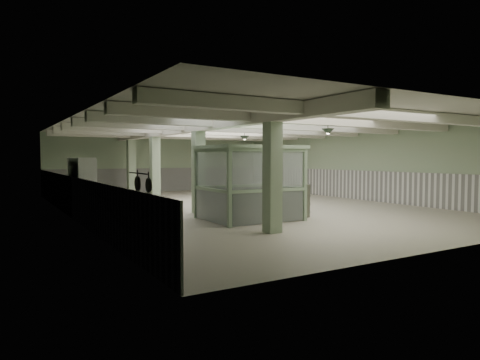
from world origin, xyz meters
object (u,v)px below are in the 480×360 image
walkin_cooler (82,188)px  filing_cabinet (301,201)px  prep_counter (117,220)px  guard_booth (249,170)px

walkin_cooler → filing_cabinet: 7.94m
walkin_cooler → prep_counter: bearing=-88.9°
guard_booth → prep_counter: bearing=-168.1°
prep_counter → filing_cabinet: filing_cabinet is taller
walkin_cooler → guard_booth: size_ratio=0.73×
walkin_cooler → filing_cabinet: (6.86, -3.97, -0.47)m
walkin_cooler → guard_booth: bearing=-35.2°
guard_booth → filing_cabinet: size_ratio=2.68×
guard_booth → filing_cabinet: 2.28m
prep_counter → filing_cabinet: 6.80m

